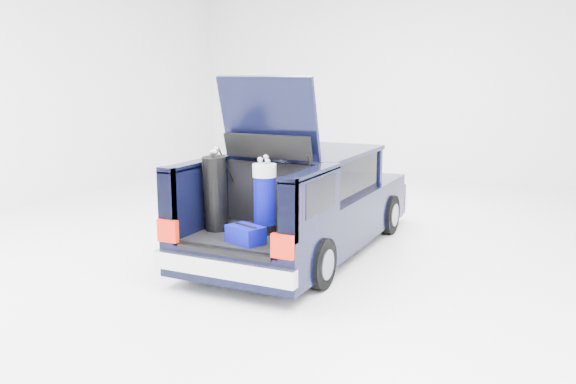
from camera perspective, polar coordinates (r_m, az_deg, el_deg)
The scene contains 6 objects.
ground at distance 8.78m, azimuth 1.42°, elevation -5.50°, with size 14.00×14.00×0.00m, color white.
car at distance 8.71m, azimuth 1.74°, elevation -1.07°, with size 1.87×4.65×2.47m.
red_suitcase at distance 7.44m, azimuth 0.88°, elevation -1.61°, with size 0.38×0.28×0.58m.
black_golf_bag at distance 7.47m, azimuth -6.81°, elevation -0.12°, with size 0.30×0.35×1.03m.
blue_golf_bag at distance 7.31m, azimuth -2.20°, elevation -0.56°, with size 0.36×0.36×0.95m.
blue_duffel at distance 6.96m, azimuth -3.99°, elevation -3.98°, with size 0.49×0.40×0.22m.
Camera 1 is at (3.46, -7.67, 2.51)m, focal length 38.00 mm.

